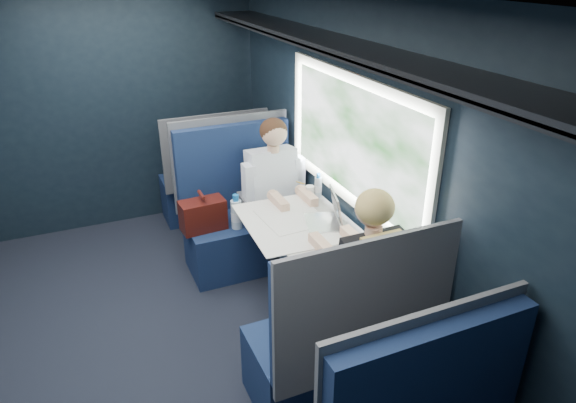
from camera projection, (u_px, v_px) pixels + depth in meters
name	position (u px, v px, depth m)	size (l,w,h in m)	color
ground	(171.00, 346.00, 3.60)	(2.80, 4.20, 0.01)	black
room_shell	(150.00, 146.00, 2.97)	(3.00, 4.40, 2.40)	black
table	(305.00, 234.00, 3.69)	(0.62, 1.00, 0.74)	#54565E
seat_bay_near	(241.00, 218.00, 4.44)	(1.08, 0.62, 1.26)	#0D193B
seat_bay_far	(340.00, 344.00, 3.01)	(1.04, 0.62, 1.26)	#0D193B
seat_row_front	(213.00, 180.00, 5.22)	(1.04, 0.51, 1.16)	#0D193B
man	(277.00, 189.00, 4.27)	(0.53, 0.56, 1.32)	black
woman	(365.00, 275.00, 3.10)	(0.53, 0.56, 1.32)	black
papers	(286.00, 223.00, 3.68)	(0.57, 0.83, 0.01)	white
laptop	(329.00, 215.00, 3.66)	(0.32, 0.36, 0.23)	silver
bottle_small	(318.00, 186.00, 4.05)	(0.06, 0.06, 0.20)	silver
cup	(310.00, 192.00, 4.06)	(0.07, 0.07, 0.09)	white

